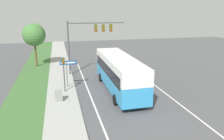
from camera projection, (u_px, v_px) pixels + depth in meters
name	position (u px, v px, depth m)	size (l,w,h in m)	color
ground_plane	(135.00, 102.00, 19.26)	(80.00, 80.00, 0.00)	#4C4C4F
sidewalk	(63.00, 109.00, 17.80)	(2.80, 80.00, 0.12)	#9E9E99
grass_verge	(21.00, 113.00, 17.06)	(3.60, 80.00, 0.10)	#3D6633
lane_divider_near	(95.00, 106.00, 18.42)	(0.14, 30.00, 0.01)	silver
lane_divider_far	(172.00, 98.00, 20.09)	(0.14, 30.00, 0.01)	silver
bus	(119.00, 71.00, 21.53)	(2.75, 10.64, 3.67)	#3393D1
signal_gantry	(88.00, 35.00, 26.52)	(7.00, 0.41, 6.58)	#4C4C51
pedestrian_signal	(64.00, 70.00, 20.87)	(0.28, 0.34, 3.35)	#4C4C51
street_sign	(68.00, 68.00, 22.19)	(1.66, 0.08, 2.96)	#4C4C51
utility_cabinet	(59.00, 96.00, 19.07)	(0.63, 0.53, 1.00)	gray
roadside_tree	(34.00, 35.00, 29.92)	(3.10, 3.10, 6.01)	brown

